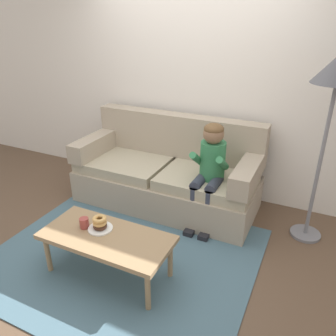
# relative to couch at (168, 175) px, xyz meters

# --- Properties ---
(ground) EXTENTS (10.00, 10.00, 0.00)m
(ground) POSITION_rel_couch_xyz_m (0.07, -0.86, -0.36)
(ground) COLOR brown
(wall_back) EXTENTS (8.00, 0.10, 2.80)m
(wall_back) POSITION_rel_couch_xyz_m (0.07, 0.54, 1.04)
(wall_back) COLOR silver
(wall_back) RESTS_ON ground
(area_rug) EXTENTS (2.36, 2.00, 0.01)m
(area_rug) POSITION_rel_couch_xyz_m (0.07, -1.11, -0.35)
(area_rug) COLOR #476675
(area_rug) RESTS_ON ground
(couch) EXTENTS (2.08, 0.90, 1.01)m
(couch) POSITION_rel_couch_xyz_m (0.00, 0.00, 0.00)
(couch) COLOR tan
(couch) RESTS_ON ground
(coffee_table) EXTENTS (1.11, 0.51, 0.41)m
(coffee_table) POSITION_rel_couch_xyz_m (0.08, -1.35, 0.01)
(coffee_table) COLOR #937551
(coffee_table) RESTS_ON ground
(person_child) EXTENTS (0.34, 0.58, 1.10)m
(person_child) POSITION_rel_couch_xyz_m (0.58, -0.21, 0.31)
(person_child) COLOR #337A4C
(person_child) RESTS_ON ground
(plate) EXTENTS (0.21, 0.21, 0.01)m
(plate) POSITION_rel_couch_xyz_m (-0.02, -1.30, 0.06)
(plate) COLOR white
(plate) RESTS_ON coffee_table
(donut) EXTENTS (0.17, 0.17, 0.04)m
(donut) POSITION_rel_couch_xyz_m (-0.02, -1.30, 0.08)
(donut) COLOR #422619
(donut) RESTS_ON plate
(donut_second) EXTENTS (0.14, 0.14, 0.04)m
(donut_second) POSITION_rel_couch_xyz_m (-0.02, -1.30, 0.12)
(donut_second) COLOR tan
(donut_second) RESTS_ON donut
(donut_third) EXTENTS (0.14, 0.14, 0.04)m
(donut_third) POSITION_rel_couch_xyz_m (-0.02, -1.30, 0.15)
(donut_third) COLOR tan
(donut_third) RESTS_ON donut_second
(mug) EXTENTS (0.08, 0.08, 0.09)m
(mug) POSITION_rel_couch_xyz_m (-0.15, -1.33, 0.10)
(mug) COLOR #993D38
(mug) RESTS_ON coffee_table
(toy_controller) EXTENTS (0.23, 0.09, 0.05)m
(toy_controller) POSITION_rel_couch_xyz_m (-0.36, -0.79, -0.33)
(toy_controller) COLOR blue
(toy_controller) RESTS_ON ground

